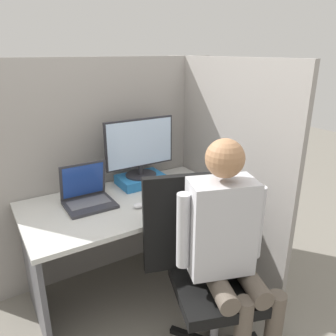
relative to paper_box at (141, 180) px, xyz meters
name	(u,v)px	position (x,y,z in m)	size (l,w,h in m)	color
ground_plane	(158,322)	(-0.20, -0.58, -0.77)	(12.00, 12.00, 0.00)	slate
cubicle_panel_back	(106,170)	(-0.20, 0.19, 0.05)	(1.89, 0.04, 1.65)	gray
cubicle_panel_right	(219,171)	(0.52, -0.28, 0.05)	(0.04, 1.40, 1.65)	gray
desk	(130,224)	(-0.20, -0.21, -0.22)	(1.39, 0.75, 0.74)	#B7B7B2
paper_box	(141,180)	(0.00, 0.00, 0.00)	(0.34, 0.24, 0.07)	#236BAD
monitor	(140,147)	(0.00, 0.00, 0.26)	(0.54, 0.23, 0.43)	#232328
laptop	(88,197)	(-0.46, -0.13, 0.02)	(0.31, 0.26, 0.27)	#2D2D33
mouse	(138,206)	(-0.20, -0.35, -0.02)	(0.07, 0.05, 0.03)	silver
stapler	(202,181)	(0.39, -0.25, -0.01)	(0.05, 0.17, 0.04)	black
carrot_toy	(193,201)	(0.13, -0.49, -0.01)	(0.05, 0.13, 0.05)	orange
office_chair	(201,266)	(-0.04, -0.82, -0.25)	(0.59, 0.63, 1.05)	black
person	(228,242)	(0.01, -0.97, -0.02)	(0.46, 0.47, 1.30)	brown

